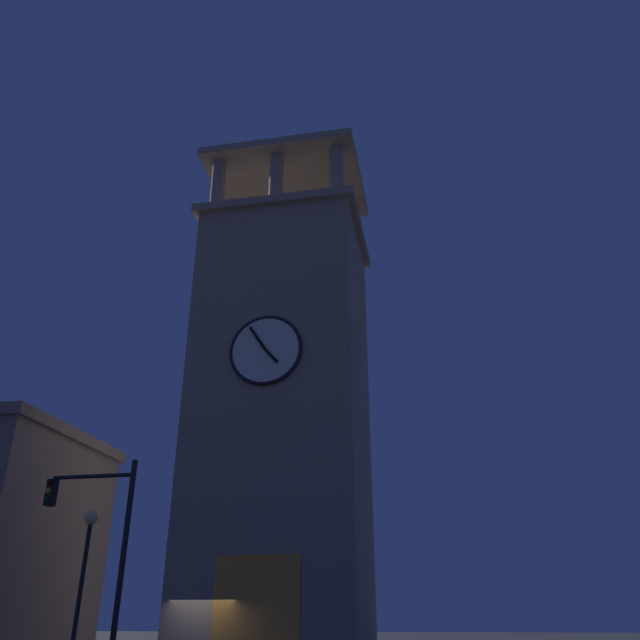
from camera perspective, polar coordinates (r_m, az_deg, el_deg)
The scene contains 3 objects.
clocktower at distance 29.16m, azimuth -3.35°, elevation -8.23°, with size 7.79×6.94×26.08m.
traffic_signal_near at distance 19.62m, azimuth -19.19°, elevation -17.89°, with size 2.69×0.41×6.03m.
street_lamp at distance 22.21m, azimuth -20.32°, elevation -19.57°, with size 0.44×0.44×4.99m.
Camera 1 is at (-8.86, 23.51, 1.82)m, focal length 35.71 mm.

